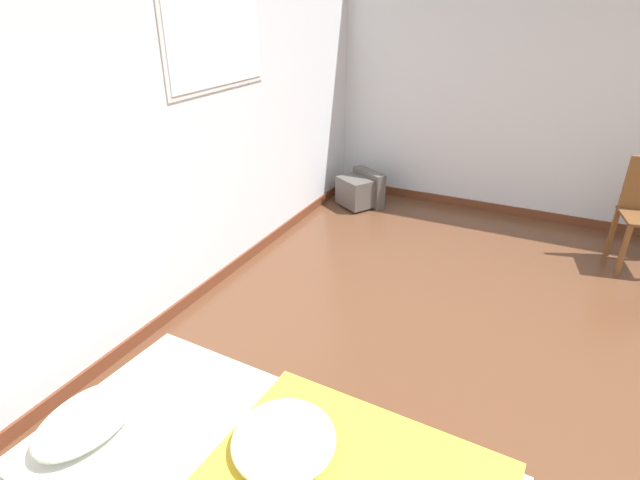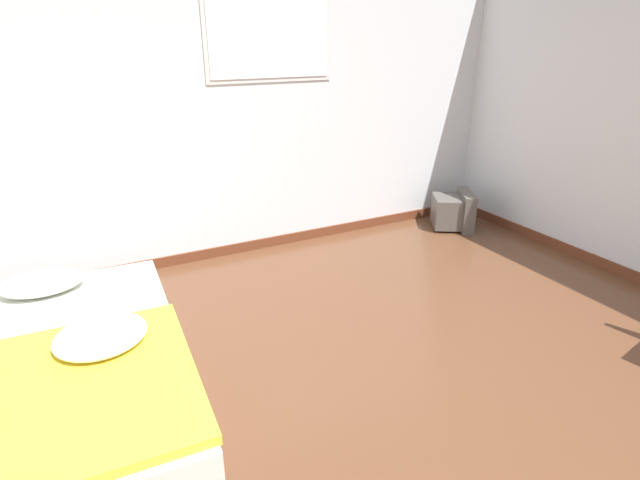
{
  "view_description": "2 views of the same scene",
  "coord_description": "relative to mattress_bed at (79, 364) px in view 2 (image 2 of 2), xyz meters",
  "views": [
    {
      "loc": [
        -2.2,
        0.49,
        2.06
      ],
      "look_at": [
        0.64,
        1.9,
        0.5
      ],
      "focal_mm": 28.0,
      "sensor_mm": 36.0,
      "label": 1
    },
    {
      "loc": [
        -0.86,
        -1.25,
        1.82
      ],
      "look_at": [
        0.68,
        1.73,
        0.43
      ],
      "focal_mm": 28.0,
      "sensor_mm": 36.0,
      "label": 2
    }
  ],
  "objects": [
    {
      "name": "wall_back",
      "position": [
        1.01,
        1.4,
        1.15
      ],
      "size": [
        8.39,
        0.08,
        2.6
      ],
      "color": "silver",
      "rests_on": "ground_plane"
    },
    {
      "name": "crt_tv",
      "position": [
        3.52,
        0.96,
        0.04
      ],
      "size": [
        0.52,
        0.53,
        0.37
      ],
      "color": "#56514C",
      "rests_on": "ground_plane"
    },
    {
      "name": "mattress_bed",
      "position": [
        0.0,
        0.0,
        0.0
      ],
      "size": [
        1.18,
        2.13,
        0.37
      ],
      "color": "silver",
      "rests_on": "ground_plane"
    }
  ]
}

